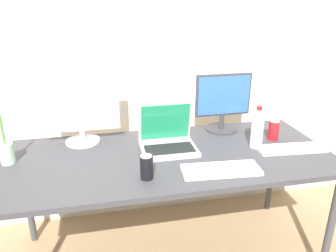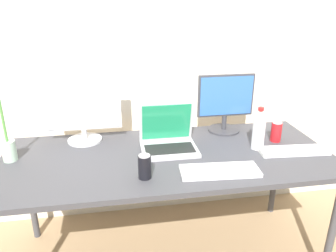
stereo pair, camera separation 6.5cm
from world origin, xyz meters
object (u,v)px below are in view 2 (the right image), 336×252
soda_can_by_laptop (276,132)px  keyboard_aux (294,151)px  work_desk (168,163)px  monitor_center (226,102)px  water_bottle (259,130)px  laptop_silver (168,138)px  soda_can_near_keyboard (145,167)px  monitor_left (82,108)px  keyboard_main (220,171)px  bamboo_vase (9,149)px

soda_can_by_laptop → keyboard_aux: bearing=-80.1°
work_desk → soda_can_by_laptop: (0.70, 0.08, 0.12)m
monitor_center → water_bottle: size_ratio=1.50×
monitor_center → water_bottle: 0.33m
laptop_silver → keyboard_aux: 0.74m
monitor_center → soda_can_near_keyboard: (-0.60, -0.53, -0.14)m
monitor_left → soda_can_near_keyboard: (0.33, -0.52, -0.16)m
keyboard_main → water_bottle: size_ratio=1.58×
monitor_left → laptop_silver: monitor_left is taller
monitor_left → monitor_center: bearing=1.0°
keyboard_main → bamboo_vase: bamboo_vase is taller
work_desk → keyboard_aux: size_ratio=4.70×
soda_can_near_keyboard → soda_can_by_laptop: bearing=20.1°
keyboard_main → bamboo_vase: size_ratio=1.07×
keyboard_main → soda_can_by_laptop: size_ratio=3.25×
monitor_left → work_desk: bearing=-30.4°
monitor_center → laptop_silver: bearing=-153.8°
monitor_center → work_desk: bearing=-145.4°
monitor_left → keyboard_aux: size_ratio=1.18×
keyboard_main → keyboard_aux: same height
keyboard_aux → soda_can_by_laptop: size_ratio=3.21×
water_bottle → soda_can_by_laptop: (0.16, 0.09, -0.06)m
keyboard_aux → soda_can_near_keyboard: 0.90m
work_desk → monitor_left: bearing=149.6°
monitor_center → soda_can_near_keyboard: 0.81m
water_bottle → soda_can_by_laptop: bearing=28.4°
soda_can_near_keyboard → keyboard_main: bearing=-2.0°
monitor_left → soda_can_near_keyboard: size_ratio=3.77×
monitor_left → keyboard_aux: monitor_left is taller
laptop_silver → keyboard_main: 0.41m
keyboard_main → soda_can_near_keyboard: size_ratio=3.25×
monitor_center → keyboard_aux: monitor_center is taller
work_desk → soda_can_near_keyboard: 0.30m
work_desk → monitor_center: 0.59m
monitor_left → laptop_silver: size_ratio=1.45×
soda_can_near_keyboard → bamboo_vase: bamboo_vase is taller
monitor_center → keyboard_aux: 0.53m
work_desk → soda_can_by_laptop: size_ratio=15.07×
laptop_silver → bamboo_vase: bamboo_vase is taller
monitor_left → water_bottle: monitor_left is taller
keyboard_main → soda_can_by_laptop: bearing=38.9°
water_bottle → laptop_silver: bearing=169.5°
keyboard_aux → keyboard_main: bearing=-158.4°
work_desk → bamboo_vase: (-0.88, 0.08, 0.13)m
monitor_center → bamboo_vase: size_ratio=1.02×
keyboard_main → soda_can_by_laptop: 0.58m
work_desk → keyboard_main: bearing=-46.9°
laptop_silver → bamboo_vase: 0.90m
monitor_left → soda_can_by_laptop: (1.19, -0.20, -0.16)m
soda_can_by_laptop → water_bottle: bearing=-151.6°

